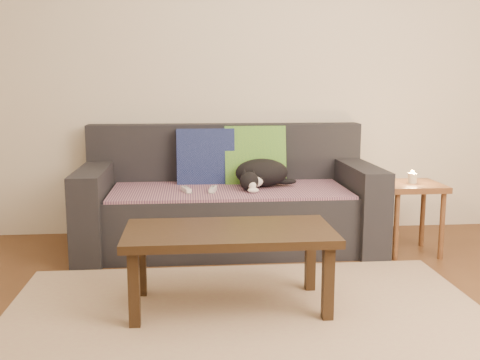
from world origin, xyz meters
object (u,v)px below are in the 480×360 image
object	(u,v)px
sofa	(229,204)
cat	(261,174)
side_table	(411,196)
coffee_table	(229,239)
wii_remote_b	(186,190)
wii_remote_a	(213,189)

from	to	relation	value
sofa	cat	size ratio (longest dim) A/B	4.31
side_table	coffee_table	size ratio (longest dim) A/B	0.46
wii_remote_b	coffee_table	distance (m)	1.03
wii_remote_a	side_table	distance (m)	1.38
sofa	cat	distance (m)	0.33
sofa	wii_remote_b	xyz separation A→B (m)	(-0.31, -0.18, 0.15)
cat	coffee_table	xyz separation A→B (m)	(-0.31, -1.15, -0.16)
wii_remote_b	side_table	distance (m)	1.56
wii_remote_b	cat	bearing A→B (deg)	-91.00
side_table	coffee_table	world-z (taller)	side_table
wii_remote_a	coffee_table	world-z (taller)	wii_remote_a
sofa	coffee_table	size ratio (longest dim) A/B	1.94
wii_remote_b	coffee_table	world-z (taller)	wii_remote_b
side_table	cat	bearing A→B (deg)	165.26
sofa	cat	bearing A→B (deg)	-9.35
side_table	coffee_table	xyz separation A→B (m)	(-1.33, -0.88, -0.03)
side_table	wii_remote_b	bearing A→B (deg)	175.44
cat	coffee_table	bearing A→B (deg)	-128.55
side_table	wii_remote_a	bearing A→B (deg)	175.09
cat	coffee_table	size ratio (longest dim) A/B	0.45
side_table	coffee_table	distance (m)	1.60
coffee_table	side_table	bearing A→B (deg)	33.40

